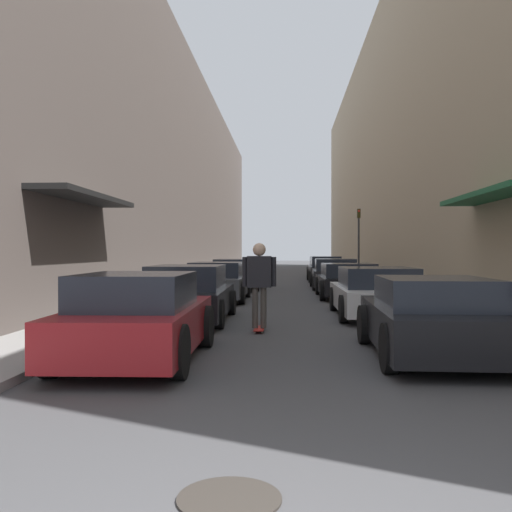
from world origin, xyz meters
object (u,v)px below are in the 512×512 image
at_px(parked_car_right_4, 325,270).
at_px(skateboarder, 259,277).
at_px(manhole_cover, 229,499).
at_px(traffic_light, 359,237).
at_px(parked_car_left_3, 236,274).
at_px(parked_car_left_2, 218,282).
at_px(parked_car_right_5, 322,268).
at_px(parked_car_right_0, 432,318).
at_px(parked_car_right_1, 376,293).
at_px(parked_car_left_0, 139,318).
at_px(parked_car_right_2, 348,281).
at_px(parked_car_left_1, 188,295).
at_px(parked_car_right_3, 335,274).

distance_m(parked_car_right_4, skateboarder, 19.28).
bearing_deg(manhole_cover, traffic_light, 80.93).
bearing_deg(traffic_light, parked_car_left_3, -144.65).
bearing_deg(manhole_cover, parked_car_left_2, 97.20).
relative_size(parked_car_right_5, manhole_cover, 6.65).
height_order(parked_car_right_0, parked_car_right_1, parked_car_right_0).
relative_size(parked_car_left_0, parked_car_right_4, 0.92).
xyz_separation_m(parked_car_right_2, parked_car_right_4, (-0.07, 10.63, 0.05)).
bearing_deg(manhole_cover, parked_car_right_5, 85.36).
distance_m(parked_car_left_3, parked_car_right_2, 6.01).
xyz_separation_m(parked_car_right_0, parked_car_right_2, (-0.11, 11.16, -0.01)).
bearing_deg(parked_car_left_3, parked_car_right_0, -74.07).
xyz_separation_m(parked_car_left_0, parked_car_left_1, (-0.09, 4.82, -0.01)).
height_order(parked_car_right_0, parked_car_right_3, parked_car_right_3).
bearing_deg(parked_car_right_0, parked_car_left_3, 105.93).
bearing_deg(parked_car_left_1, parked_car_left_0, -88.96).
bearing_deg(parked_car_left_1, parked_car_left_2, 89.72).
xyz_separation_m(parked_car_left_0, parked_car_right_4, (4.27, 22.30, 0.01)).
distance_m(parked_car_left_3, parked_car_right_0, 15.99).
height_order(parked_car_right_2, parked_car_right_3, parked_car_right_3).
relative_size(parked_car_left_3, manhole_cover, 6.16).
relative_size(parked_car_left_3, parked_car_right_3, 1.04).
relative_size(parked_car_left_3, parked_car_right_5, 0.93).
height_order(parked_car_left_2, parked_car_right_5, parked_car_left_2).
bearing_deg(parked_car_right_1, parked_car_right_3, 90.78).
height_order(parked_car_right_1, skateboarder, skateboarder).
bearing_deg(skateboarder, traffic_light, 76.22).
bearing_deg(parked_car_right_5, traffic_light, -80.49).
xyz_separation_m(parked_car_left_2, parked_car_right_4, (4.33, 11.98, 0.02)).
xyz_separation_m(parked_car_right_3, parked_car_right_5, (0.16, 11.13, -0.03)).
height_order(parked_car_right_1, parked_car_right_5, parked_car_right_5).
xyz_separation_m(manhole_cover, traffic_light, (3.92, 24.58, 2.33)).
relative_size(parked_car_left_1, parked_car_right_1, 0.99).
height_order(parked_car_left_0, parked_car_right_3, parked_car_left_0).
bearing_deg(parked_car_right_5, skateboarder, -96.53).
height_order(parked_car_right_3, skateboarder, skateboarder).
relative_size(parked_car_right_5, skateboarder, 2.58).
height_order(parked_car_right_1, parked_car_right_2, parked_car_right_1).
relative_size(parked_car_right_2, traffic_light, 1.18).
bearing_deg(parked_car_left_0, parked_car_left_1, 91.04).
relative_size(parked_car_left_1, parked_car_right_5, 0.94).
bearing_deg(skateboarder, parked_car_left_2, 103.51).
relative_size(parked_car_left_0, parked_car_right_3, 0.97).
height_order(parked_car_right_0, traffic_light, traffic_light).
height_order(parked_car_left_3, parked_car_right_3, parked_car_right_3).
height_order(parked_car_right_3, manhole_cover, parked_car_right_3).
xyz_separation_m(parked_car_left_1, parked_car_right_4, (4.35, 17.48, 0.02)).
bearing_deg(parked_car_right_1, traffic_light, 84.63).
xyz_separation_m(parked_car_right_1, parked_car_right_4, (-0.18, 16.33, 0.04)).
height_order(parked_car_right_3, parked_car_right_4, parked_car_right_4).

